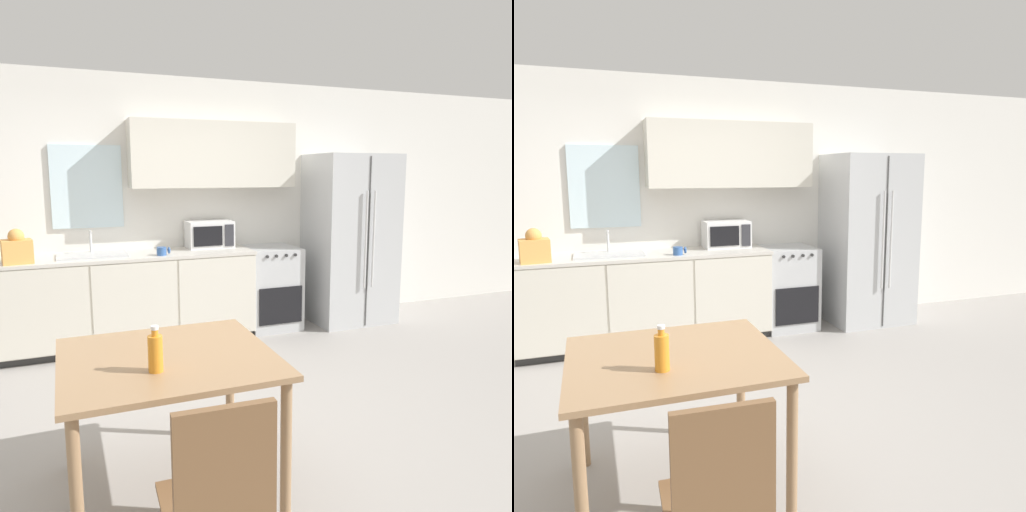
% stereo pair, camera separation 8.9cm
% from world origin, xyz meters
% --- Properties ---
extents(ground_plane, '(12.00, 12.00, 0.00)m').
position_xyz_m(ground_plane, '(0.00, 0.00, 0.00)').
color(ground_plane, gray).
extents(wall_back, '(12.00, 0.38, 2.70)m').
position_xyz_m(wall_back, '(0.07, 2.14, 1.44)').
color(wall_back, silver).
rests_on(wall_back, ground_plane).
extents(kitchen_counter, '(2.45, 0.65, 0.92)m').
position_xyz_m(kitchen_counter, '(-0.43, 1.82, 0.47)').
color(kitchen_counter, '#333333').
rests_on(kitchen_counter, ground_plane).
extents(oven_range, '(0.57, 0.62, 0.91)m').
position_xyz_m(oven_range, '(1.08, 1.84, 0.45)').
color(oven_range, '#B7BABC').
rests_on(oven_range, ground_plane).
extents(refrigerator, '(0.91, 0.78, 1.92)m').
position_xyz_m(refrigerator, '(2.05, 1.77, 0.96)').
color(refrigerator, silver).
rests_on(refrigerator, ground_plane).
extents(kitchen_sink, '(0.65, 0.38, 0.23)m').
position_xyz_m(kitchen_sink, '(-0.78, 1.83, 0.94)').
color(kitchen_sink, '#B7BABC').
rests_on(kitchen_sink, kitchen_counter).
extents(microwave, '(0.48, 0.31, 0.28)m').
position_xyz_m(microwave, '(0.43, 1.96, 1.06)').
color(microwave, silver).
rests_on(microwave, kitchen_counter).
extents(coffee_mug, '(0.13, 0.09, 0.08)m').
position_xyz_m(coffee_mug, '(-0.14, 1.63, 0.96)').
color(coffee_mug, '#335999').
rests_on(coffee_mug, kitchen_counter).
extents(grocery_bag_0, '(0.28, 0.25, 0.31)m').
position_xyz_m(grocery_bag_0, '(-1.42, 1.66, 1.05)').
color(grocery_bag_0, '#DB994C').
rests_on(grocery_bag_0, kitchen_counter).
extents(dining_table, '(1.08, 0.99, 0.78)m').
position_xyz_m(dining_table, '(-0.57, -0.69, 0.67)').
color(dining_table, '#997551').
rests_on(dining_table, ground_plane).
extents(dining_chair_near, '(0.42, 0.42, 0.93)m').
position_xyz_m(dining_chair_near, '(-0.56, -1.56, 0.54)').
color(dining_chair_near, brown).
rests_on(dining_chair_near, ground_plane).
extents(drink_bottle, '(0.07, 0.07, 0.23)m').
position_xyz_m(drink_bottle, '(-0.66, -0.88, 0.87)').
color(drink_bottle, orange).
rests_on(drink_bottle, dining_table).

